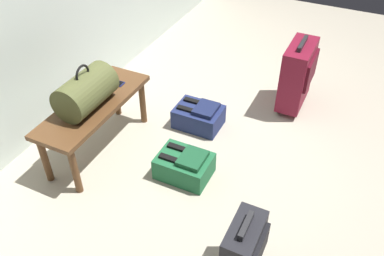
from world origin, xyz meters
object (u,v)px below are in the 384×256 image
object	(u,v)px
backpack_green	(185,165)
suitcase_small_charcoal	(244,249)
bench	(95,111)
duffel_bag_olive	(86,91)
cell_phone	(115,82)
backpack_navy	(199,116)
suitcase_upright_burgundy	(297,74)

from	to	relation	value
backpack_green	suitcase_small_charcoal	bearing A→B (deg)	-131.65
bench	duffel_bag_olive	distance (m)	0.21
duffel_bag_olive	suitcase_small_charcoal	world-z (taller)	duffel_bag_olive
suitcase_small_charcoal	backpack_green	xyz separation A→B (m)	(0.57, 0.65, -0.15)
cell_phone	suitcase_small_charcoal	bearing A→B (deg)	-121.58
duffel_bag_olive	backpack_green	xyz separation A→B (m)	(0.07, -0.73, -0.47)
bench	duffel_bag_olive	size ratio (longest dim) A/B	2.27
bench	backpack_navy	xyz separation A→B (m)	(0.59, -0.57, -0.27)
suitcase_upright_burgundy	suitcase_small_charcoal	bearing A→B (deg)	-174.70
duffel_bag_olive	suitcase_upright_burgundy	bearing A→B (deg)	-43.85
suitcase_small_charcoal	backpack_green	world-z (taller)	suitcase_small_charcoal
suitcase_upright_burgundy	suitcase_small_charcoal	xyz separation A→B (m)	(-1.76, -0.16, -0.09)
bench	suitcase_upright_burgundy	size ratio (longest dim) A/B	1.58
duffel_bag_olive	backpack_green	bearing A→B (deg)	-84.55
bench	suitcase_small_charcoal	size ratio (longest dim) A/B	2.17
cell_phone	suitcase_upright_burgundy	size ratio (longest dim) A/B	0.23
duffel_bag_olive	suitcase_upright_burgundy	distance (m)	1.76
suitcase_small_charcoal	backpack_navy	size ratio (longest dim) A/B	1.21
bench	backpack_green	size ratio (longest dim) A/B	2.63
bench	duffel_bag_olive	bearing A→B (deg)	180.00
backpack_navy	suitcase_small_charcoal	bearing A→B (deg)	-145.19
cell_phone	backpack_green	distance (m)	0.85
backpack_navy	duffel_bag_olive	bearing A→B (deg)	138.27
cell_phone	backpack_navy	world-z (taller)	cell_phone
bench	suitcase_small_charcoal	distance (m)	1.48
suitcase_small_charcoal	duffel_bag_olive	bearing A→B (deg)	69.78
bench	duffel_bag_olive	xyz separation A→B (m)	(-0.05, 0.00, 0.20)
duffel_bag_olive	backpack_navy	distance (m)	0.98
suitcase_upright_burgundy	cell_phone	bearing A→B (deg)	127.01
duffel_bag_olive	backpack_green	distance (m)	0.87
suitcase_upright_burgundy	suitcase_small_charcoal	world-z (taller)	suitcase_upright_burgundy
cell_phone	backpack_navy	xyz separation A→B (m)	(0.30, -0.58, -0.34)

